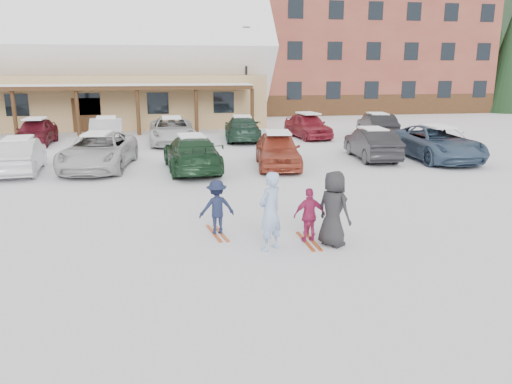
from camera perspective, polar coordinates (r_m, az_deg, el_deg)
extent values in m
plane|color=white|center=(12.11, -0.57, -5.79)|extent=(160.00, 160.00, 0.00)
cube|color=tan|center=(39.94, -20.71, 9.83)|extent=(28.00, 10.00, 3.60)
cube|color=#422814|center=(33.81, -22.72, 10.92)|extent=(25.20, 2.60, 0.25)
cube|color=white|center=(39.90, -21.18, 15.17)|extent=(29.12, 9.69, 9.69)
cube|color=brown|center=(52.42, 10.20, 15.88)|extent=(24.00, 14.00, 12.00)
cube|color=brown|center=(49.29, -7.61, 14.36)|extent=(7.00, 12.60, 9.00)
cube|color=#422814|center=(46.01, 12.94, 9.68)|extent=(24.00, 0.10, 1.80)
cylinder|color=black|center=(36.22, -1.12, 12.75)|extent=(0.16, 0.16, 6.61)
cube|color=black|center=(36.30, -1.14, 18.17)|extent=(0.50, 0.25, 0.25)
cylinder|color=black|center=(53.83, 26.55, 8.90)|extent=(0.60, 0.60, 1.32)
cone|color=black|center=(53.76, 27.22, 14.84)|extent=(4.84, 4.84, 9.90)
cylinder|color=black|center=(55.91, -2.05, 10.36)|extent=(0.60, 0.60, 1.08)
cone|color=black|center=(55.80, -2.09, 15.06)|extent=(3.96, 3.96, 8.10)
cylinder|color=black|center=(67.64, 22.27, 10.11)|extent=(0.60, 0.60, 1.38)
cone|color=black|center=(67.60, 22.75, 15.06)|extent=(5.06, 5.06, 10.35)
imported|color=#95AEDB|center=(11.36, 1.63, -2.25)|extent=(0.80, 0.76, 1.85)
imported|color=#C8335C|center=(12.60, 6.02, -3.21)|extent=(0.40, 0.33, 0.77)
imported|color=#161D38|center=(12.56, -4.50, -1.76)|extent=(0.97, 0.65, 1.39)
cube|color=#AE4518|center=(12.76, -4.45, -4.70)|extent=(0.41, 1.41, 0.03)
imported|color=#A62353|center=(12.02, 6.14, -2.67)|extent=(0.79, 0.34, 1.33)
cube|color=#AE4518|center=(12.23, 6.06, -5.60)|extent=(0.22, 1.40, 0.03)
imported|color=#242426|center=(11.79, 8.86, -1.90)|extent=(0.96, 1.05, 1.80)
imported|color=silver|center=(21.97, -25.40, 3.77)|extent=(1.90, 4.40, 1.41)
imported|color=silver|center=(21.72, -17.55, 4.47)|extent=(3.07, 5.61, 1.49)
imported|color=#17351E|center=(20.47, -7.36, 4.40)|extent=(2.40, 5.12, 1.45)
imported|color=#A6402B|center=(21.11, 2.49, 4.85)|extent=(2.30, 4.55, 1.49)
imported|color=black|center=(23.55, 13.11, 5.37)|extent=(1.85, 4.41, 1.42)
imported|color=#3A5069|center=(24.27, 19.97, 5.28)|extent=(2.70, 5.59, 1.53)
imported|color=maroon|center=(29.83, -23.83, 6.32)|extent=(1.73, 4.24, 1.44)
imported|color=#BABAC0|center=(28.18, -16.66, 6.63)|extent=(2.00, 4.76, 1.53)
imported|color=silver|center=(28.09, -9.58, 6.94)|extent=(2.53, 5.32, 1.47)
imported|color=#1E382A|center=(28.95, -1.58, 7.27)|extent=(2.42, 5.00, 1.40)
imported|color=maroon|center=(30.24, 5.95, 7.56)|extent=(2.28, 4.53, 1.48)
imported|color=black|center=(30.96, 13.66, 7.37)|extent=(2.21, 4.61, 1.46)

